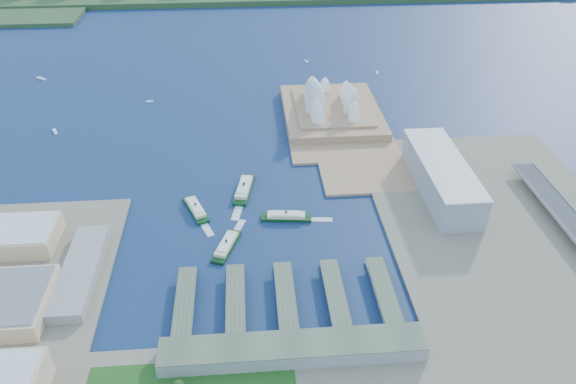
{
  "coord_description": "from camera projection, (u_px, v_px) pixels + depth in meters",
  "views": [
    {
      "loc": [
        -11.64,
        -420.74,
        338.57
      ],
      "look_at": [
        27.48,
        66.86,
        18.0
      ],
      "focal_mm": 35.0,
      "sensor_mm": 36.0,
      "label": 1
    }
  ],
  "objects": [
    {
      "name": "boat_a",
      "position": [
        55.0,
        131.0,
        736.74
      ],
      "size": [
        10.39,
        15.85,
        3.03
      ],
      "primitive_type": null,
      "rotation": [
        0.0,
        0.0,
        0.45
      ],
      "color": "white",
      "rests_on": "ground"
    },
    {
      "name": "ground",
      "position": [
        265.0,
        247.0,
        537.13
      ],
      "size": [
        3000.0,
        3000.0,
        0.0
      ],
      "primitive_type": "plane",
      "color": "#0E2443",
      "rests_on": "ground"
    },
    {
      "name": "terminal_building",
      "position": [
        293.0,
        350.0,
        420.65
      ],
      "size": [
        200.0,
        28.0,
        12.0
      ],
      "primitive_type": "cube",
      "color": "gray",
      "rests_on": "south_land"
    },
    {
      "name": "boat_b",
      "position": [
        149.0,
        101.0,
        817.37
      ],
      "size": [
        10.12,
        5.12,
        2.61
      ],
      "primitive_type": null,
      "rotation": [
        0.0,
        0.0,
        1.76
      ],
      "color": "white",
      "rests_on": "ground"
    },
    {
      "name": "boat_d",
      "position": [
        41.0,
        78.0,
        891.05
      ],
      "size": [
        17.36,
        13.76,
        3.1
      ],
      "primitive_type": null,
      "rotation": [
        0.0,
        0.0,
        0.96
      ],
      "color": "white",
      "rests_on": "ground"
    },
    {
      "name": "boat_e",
      "position": [
        306.0,
        61.0,
        956.33
      ],
      "size": [
        7.67,
        11.03,
        2.61
      ],
      "primitive_type": null,
      "rotation": [
        0.0,
        0.0,
        0.45
      ],
      "color": "white",
      "rests_on": "ground"
    },
    {
      "name": "ferry_b",
      "position": [
        244.0,
        187.0,
        615.96
      ],
      "size": [
        26.24,
        61.19,
        11.23
      ],
      "primitive_type": null,
      "rotation": [
        0.0,
        0.0,
        -0.19
      ],
      "color": "#0D3415",
      "rests_on": "ground"
    },
    {
      "name": "toaster_building",
      "position": [
        441.0,
        177.0,
        605.64
      ],
      "size": [
        45.0,
        155.0,
        35.0
      ],
      "primitive_type": "cube",
      "color": "gray",
      "rests_on": "east_land"
    },
    {
      "name": "east_land",
      "position": [
        531.0,
        267.0,
        510.68
      ],
      "size": [
        240.0,
        500.0,
        3.0
      ],
      "primitive_type": "cube",
      "color": "#776E5C",
      "rests_on": "ground"
    },
    {
      "name": "ferry_c",
      "position": [
        226.0,
        244.0,
        533.54
      ],
      "size": [
        29.51,
        52.37,
        9.64
      ],
      "primitive_type": null,
      "rotation": [
        0.0,
        0.0,
        2.8
      ],
      "color": "#0D3415",
      "rests_on": "ground"
    },
    {
      "name": "peninsula",
      "position": [
        335.0,
        122.0,
        760.27
      ],
      "size": [
        135.0,
        220.0,
        3.0
      ],
      "primitive_type": "cube",
      "color": "#A47959",
      "rests_on": "ground"
    },
    {
      "name": "ferry_wharves",
      "position": [
        286.0,
        298.0,
        472.99
      ],
      "size": [
        184.0,
        90.0,
        9.3
      ],
      "primitive_type": null,
      "color": "#4A5742",
      "rests_on": "ground"
    },
    {
      "name": "ferry_a",
      "position": [
        196.0,
        207.0,
        584.71
      ],
      "size": [
        31.08,
        52.77,
        9.75
      ],
      "primitive_type": null,
      "rotation": [
        0.0,
        0.0,
        0.37
      ],
      "color": "#0D3415",
      "rests_on": "ground"
    },
    {
      "name": "boat_c",
      "position": [
        377.0,
        73.0,
        911.94
      ],
      "size": [
        5.9,
        13.33,
        2.9
      ],
      "primitive_type": null,
      "rotation": [
        0.0,
        0.0,
        2.97
      ],
      "color": "white",
      "rests_on": "ground"
    },
    {
      "name": "ferry_d",
      "position": [
        286.0,
        215.0,
        573.09
      ],
      "size": [
        52.28,
        18.67,
        9.67
      ],
      "primitive_type": null,
      "rotation": [
        0.0,
        0.0,
        1.46
      ],
      "color": "#0D3415",
      "rests_on": "ground"
    },
    {
      "name": "opera_house",
      "position": [
        332.0,
        95.0,
        760.06
      ],
      "size": [
        134.0,
        180.0,
        58.0
      ],
      "primitive_type": null,
      "color": "white",
      "rests_on": "peninsula"
    }
  ]
}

